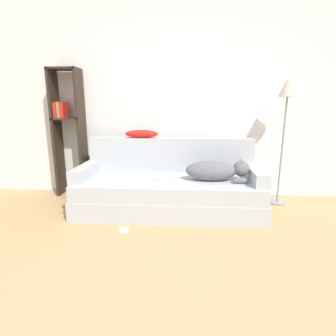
{
  "coord_description": "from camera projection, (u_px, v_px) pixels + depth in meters",
  "views": [
    {
      "loc": [
        0.13,
        -1.2,
        1.2
      ],
      "look_at": [
        -0.08,
        1.67,
        0.54
      ],
      "focal_mm": 28.0,
      "sensor_mm": 36.0,
      "label": 1
    }
  ],
  "objects": [
    {
      "name": "couch",
      "position": [
        169.0,
        194.0,
        3.12
      ],
      "size": [
        2.14,
        0.89,
        0.39
      ],
      "color": "#B2B7BC",
      "rests_on": "ground_plane"
    },
    {
      "name": "couch_arm_left",
      "position": [
        86.0,
        171.0,
        3.13
      ],
      "size": [
        0.15,
        0.7,
        0.14
      ],
      "color": "#B2B7BC",
      "rests_on": "couch"
    },
    {
      "name": "floor_lamp",
      "position": [
        287.0,
        101.0,
        3.09
      ],
      "size": [
        0.21,
        0.21,
        1.56
      ],
      "color": "gray",
      "rests_on": "ground_plane"
    },
    {
      "name": "couch_backrest",
      "position": [
        171.0,
        155.0,
        3.39
      ],
      "size": [
        2.1,
        0.15,
        0.44
      ],
      "color": "#B2B7BC",
      "rests_on": "couch"
    },
    {
      "name": "ground_plane",
      "position": [
        160.0,
        330.0,
        1.45
      ],
      "size": [
        20.0,
        20.0,
        0.0
      ],
      "primitive_type": "plane",
      "color": "tan"
    },
    {
      "name": "laptop",
      "position": [
        164.0,
        178.0,
        3.05
      ],
      "size": [
        0.32,
        0.23,
        0.02
      ],
      "rotation": [
        0.0,
        0.0,
        -0.07
      ],
      "color": "#B7B7BC",
      "rests_on": "couch"
    },
    {
      "name": "power_adapter",
      "position": [
        124.0,
        230.0,
        2.61
      ],
      "size": [
        0.08,
        0.08,
        0.03
      ],
      "color": "white",
      "rests_on": "ground_plane"
    },
    {
      "name": "couch_arm_right",
      "position": [
        255.0,
        174.0,
        2.99
      ],
      "size": [
        0.15,
        0.7,
        0.14
      ],
      "color": "#B2B7BC",
      "rests_on": "couch"
    },
    {
      "name": "wall_back",
      "position": [
        178.0,
        96.0,
        3.52
      ],
      "size": [
        7.84,
        0.06,
        2.7
      ],
      "color": "white",
      "rests_on": "ground_plane"
    },
    {
      "name": "throw_pillow",
      "position": [
        141.0,
        134.0,
        3.34
      ],
      "size": [
        0.42,
        0.15,
        0.1
      ],
      "color": "red",
      "rests_on": "couch_backrest"
    },
    {
      "name": "bookshelf",
      "position": [
        68.0,
        127.0,
        3.53
      ],
      "size": [
        0.39,
        0.26,
        1.7
      ],
      "color": "#2D2319",
      "rests_on": "ground_plane"
    },
    {
      "name": "dog",
      "position": [
        216.0,
        170.0,
        2.97
      ],
      "size": [
        0.71,
        0.26,
        0.25
      ],
      "color": "slate",
      "rests_on": "couch"
    }
  ]
}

